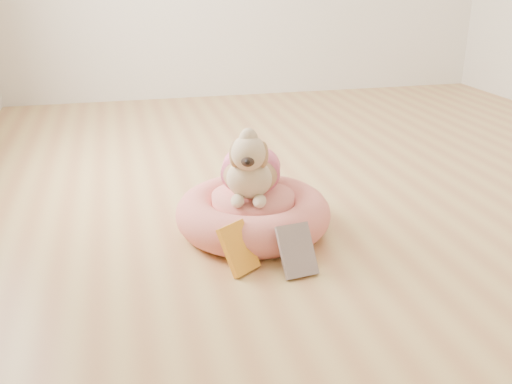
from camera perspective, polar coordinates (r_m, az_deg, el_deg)
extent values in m
plane|color=#B9814D|center=(2.88, 10.29, 0.63)|extent=(4.50, 4.50, 0.00)
cylinder|color=#D0515F|center=(2.34, -0.29, -2.82)|extent=(0.46, 0.46, 0.10)
torus|color=#D0515F|center=(2.33, -0.30, -2.07)|extent=(0.63, 0.63, 0.16)
cylinder|color=#D0515F|center=(2.31, -0.30, -1.21)|extent=(0.33, 0.33, 0.09)
cube|color=yellow|center=(2.03, -1.75, -5.64)|extent=(0.16, 0.16, 0.17)
cube|color=silver|center=(2.03, 4.11, -5.85)|extent=(0.14, 0.14, 0.17)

